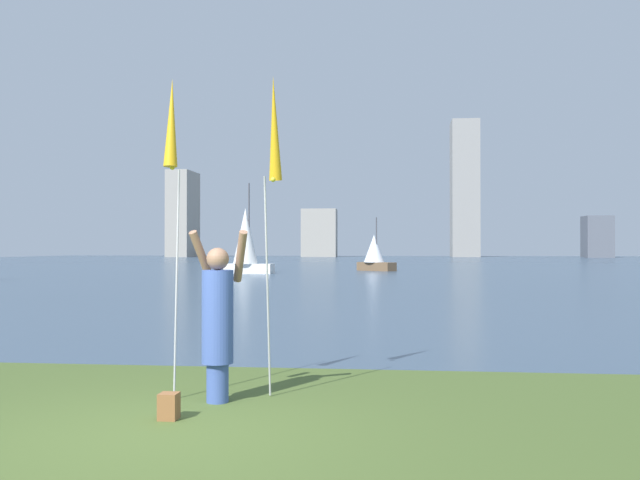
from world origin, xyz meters
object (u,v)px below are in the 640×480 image
(bag, at_px, (169,406))
(kite_flag_right, at_px, (274,135))
(sailboat_0, at_px, (246,242))
(sailboat_5, at_px, (375,254))
(person, at_px, (218,317))
(kite_flag_left, at_px, (172,132))

(bag, bearing_deg, kite_flag_right, 60.06)
(kite_flag_right, bearing_deg, sailboat_0, 102.76)
(kite_flag_right, xyz_separation_m, sailboat_5, (-0.06, 42.09, -1.90))
(bag, xyz_separation_m, sailboat_0, (-7.34, 37.54, 1.92))
(kite_flag_right, distance_m, sailboat_0, 37.02)
(sailboat_5, bearing_deg, sailboat_0, -143.49)
(sailboat_0, bearing_deg, kite_flag_right, -77.24)
(sailboat_0, bearing_deg, person, -78.26)
(person, distance_m, sailboat_0, 37.51)
(kite_flag_left, relative_size, sailboat_5, 0.97)
(kite_flag_left, xyz_separation_m, sailboat_5, (1.02, 42.72, -1.86))
(person, height_order, kite_flag_left, kite_flag_left)
(kite_flag_left, distance_m, bag, 3.07)
(bag, bearing_deg, kite_flag_left, 106.62)
(bag, height_order, sailboat_5, sailboat_5)
(kite_flag_left, xyz_separation_m, bag, (0.24, -0.82, -2.94))
(kite_flag_right, height_order, sailboat_5, kite_flag_right)
(person, relative_size, sailboat_5, 0.51)
(person, distance_m, kite_flag_left, 2.19)
(person, xyz_separation_m, sailboat_0, (-7.63, 36.70, 1.10))
(person, height_order, bag, person)
(sailboat_0, height_order, sailboat_5, sailboat_0)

